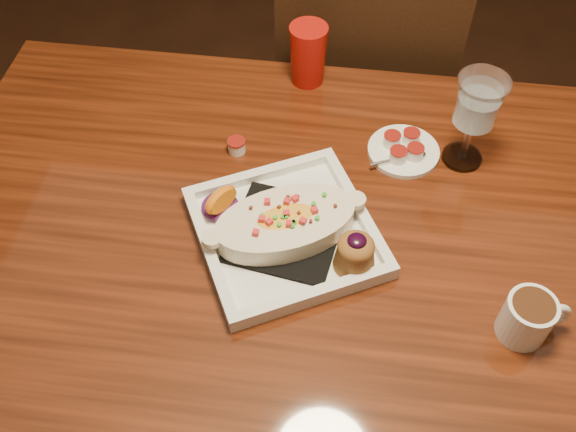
# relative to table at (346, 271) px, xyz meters

# --- Properties ---
(floor) EXTENTS (7.00, 7.00, 0.00)m
(floor) POSITION_rel_table_xyz_m (0.00, 0.00, -0.65)
(floor) COLOR black
(floor) RESTS_ON ground
(table) EXTENTS (1.50, 0.90, 0.75)m
(table) POSITION_rel_table_xyz_m (0.00, 0.00, 0.00)
(table) COLOR maroon
(table) RESTS_ON floor
(chair_far) EXTENTS (0.42, 0.42, 0.93)m
(chair_far) POSITION_rel_table_xyz_m (-0.00, 0.63, -0.15)
(chair_far) COLOR black
(chair_far) RESTS_ON floor
(plate) EXTENTS (0.38, 0.38, 0.08)m
(plate) POSITION_rel_table_xyz_m (-0.10, -0.01, 0.13)
(plate) COLOR white
(plate) RESTS_ON table
(coffee_mug) EXTENTS (0.10, 0.07, 0.08)m
(coffee_mug) POSITION_rel_table_xyz_m (0.27, -0.14, 0.14)
(coffee_mug) COLOR white
(coffee_mug) RESTS_ON table
(goblet) EXTENTS (0.09, 0.09, 0.19)m
(goblet) POSITION_rel_table_xyz_m (0.19, 0.22, 0.23)
(goblet) COLOR silver
(goblet) RESTS_ON table
(saucer) EXTENTS (0.13, 0.13, 0.09)m
(saucer) POSITION_rel_table_xyz_m (0.08, 0.21, 0.11)
(saucer) COLOR white
(saucer) RESTS_ON table
(creamer_loose) EXTENTS (0.03, 0.03, 0.03)m
(creamer_loose) POSITION_rel_table_xyz_m (-0.23, 0.18, 0.11)
(creamer_loose) COLOR white
(creamer_loose) RESTS_ON table
(red_tumbler) EXTENTS (0.08, 0.08, 0.13)m
(red_tumbler) POSITION_rel_table_xyz_m (-0.12, 0.40, 0.16)
(red_tumbler) COLOR red
(red_tumbler) RESTS_ON table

